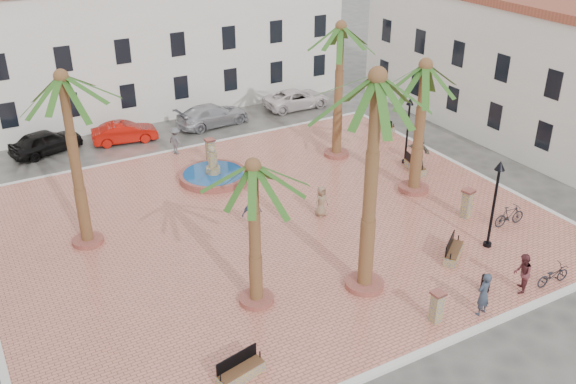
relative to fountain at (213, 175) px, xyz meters
name	(u,v)px	position (x,y,z in m)	size (l,w,h in m)	color
ground	(270,225)	(0.42, -5.96, -0.42)	(120.00, 120.00, 0.00)	#56544F
plaza	(270,224)	(0.42, -5.96, -0.35)	(26.00, 22.00, 0.15)	#D07761
kerb_n	(187,148)	(0.42, 5.04, -0.34)	(26.30, 0.30, 0.16)	silver
kerb_s	(415,356)	(0.42, -16.96, -0.34)	(26.30, 0.30, 0.16)	silver
kerb_e	(467,169)	(13.42, -5.96, -0.34)	(0.30, 22.30, 0.16)	silver
building_north	(135,43)	(0.42, 14.03, 4.34)	(30.40, 7.40, 9.50)	white
building_east	(537,70)	(20.41, -3.96, 4.10)	(7.40, 26.40, 9.00)	white
fountain	(213,175)	(0.00, 0.00, 0.00)	(3.85, 3.85, 1.99)	#A25146
palm_nw	(64,96)	(-7.85, -3.40, 6.87)	(4.67, 4.67, 8.29)	#A25146
palm_sw	(253,184)	(-3.09, -11.32, 4.99)	(4.59, 4.59, 6.31)	#A25146
palm_s	(376,101)	(1.30, -12.62, 7.81)	(5.29, 5.29, 9.38)	#A25146
palm_e	(424,82)	(8.86, -6.64, 5.79)	(5.31, 5.31, 7.28)	#A25146
palm_ne	(340,41)	(7.83, -0.61, 6.68)	(4.83, 4.83, 8.12)	#A25146
bench_s	(241,372)	(-5.54, -14.95, 0.00)	(1.86, 0.90, 0.94)	#8C7E5B
bench_se	(453,253)	(6.04, -12.79, 0.00)	(1.78, 1.50, 0.95)	#8C7E5B
bench_e	(415,166)	(10.52, -4.71, -0.01)	(0.93, 1.86, 0.94)	#8C7E5B
bench_ne	(383,127)	(12.80, 1.35, -0.03)	(1.08, 1.70, 0.86)	#8C7E5B
lamppost_s	(496,190)	(8.12, -12.81, 2.64)	(0.47, 0.47, 4.30)	black
lamppost_e	(408,119)	(10.75, -3.53, 2.44)	(0.43, 0.43, 4.00)	black
bollard_se	(437,307)	(2.31, -15.86, 0.43)	(0.50, 0.50, 1.35)	#8C7E5B
bollard_n	(210,151)	(0.74, 2.07, 0.52)	(0.55, 0.55, 1.53)	#8C7E5B
bollard_e	(467,203)	(9.18, -10.26, 0.51)	(0.63, 0.63, 1.50)	#8C7E5B
litter_bin	(485,284)	(5.43, -15.34, 0.09)	(0.37, 0.37, 0.73)	black
cyclist_a	(483,294)	(4.19, -16.36, 0.66)	(0.68, 0.44, 1.86)	#2E3747
bicycle_a	(553,275)	(8.23, -16.36, 0.17)	(0.58, 1.68, 0.88)	black
cyclist_b	(522,273)	(6.66, -16.06, 0.60)	(0.85, 0.66, 1.74)	#59262A
bicycle_b	(510,216)	(10.42, -11.90, 0.25)	(0.49, 1.74, 1.05)	black
pedestrian_fountain_a	(321,201)	(2.99, -6.54, 0.53)	(0.78, 0.51, 1.59)	#856B51
pedestrian_fountain_b	(252,214)	(-0.66, -6.14, 0.62)	(1.04, 0.43, 1.78)	#374566
pedestrian_north	(176,141)	(-0.51, 4.44, 0.56)	(1.08, 0.62, 1.67)	#56565C
pedestrian_east	(420,150)	(11.38, -4.04, 0.59)	(1.59, 0.51, 1.72)	#6A6151
car_black	(46,142)	(-7.30, 8.80, 0.33)	(1.76, 4.39, 1.49)	black
car_red	(125,132)	(-2.60, 8.12, 0.25)	(1.42, 4.06, 1.34)	#AB0E06
car_silver	(212,115)	(3.50, 8.11, 0.32)	(2.07, 5.08, 1.47)	#B0B1B9
car_white	(297,99)	(10.31, 8.40, 0.26)	(2.27, 4.92, 1.37)	white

